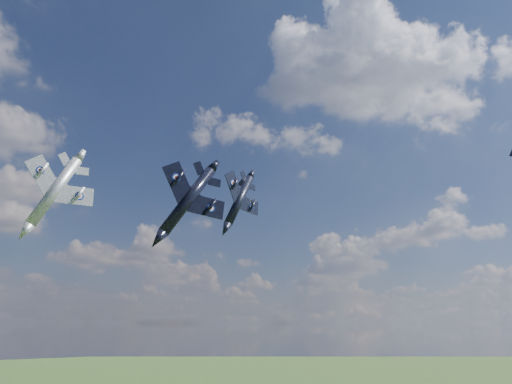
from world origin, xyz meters
TOP-DOWN VIEW (x-y plane):
  - jet_lead_navy at (-7.68, 15.57)m, footprint 12.68×16.56m
  - jet_high_navy at (11.48, 31.18)m, footprint 15.15×18.29m
  - jet_left_silver at (-21.96, 25.14)m, footprint 11.74×15.33m

SIDE VIEW (x-z plane):
  - jet_lead_navy at x=-7.68m, z-range 75.55..84.41m
  - jet_left_silver at x=-21.96m, z-range 77.20..84.72m
  - jet_high_navy at x=11.48m, z-range 81.49..90.27m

